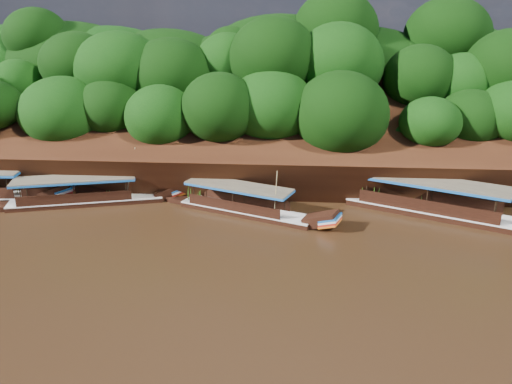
# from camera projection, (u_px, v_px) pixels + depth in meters

# --- Properties ---
(ground) EXTENTS (160.00, 160.00, 0.00)m
(ground) POSITION_uv_depth(u_px,v_px,m) (264.00, 255.00, 32.34)
(ground) COLOR black
(ground) RESTS_ON ground
(riverbank) EXTENTS (120.00, 30.06, 19.40)m
(riverbank) POSITION_uv_depth(u_px,v_px,m) (276.00, 142.00, 53.02)
(riverbank) COLOR black
(riverbank) RESTS_ON ground
(boat_0) EXTENTS (16.31, 9.17, 7.83)m
(boat_0) POSITION_uv_depth(u_px,v_px,m) (452.00, 211.00, 37.98)
(boat_0) COLOR black
(boat_0) RESTS_ON ground
(boat_1) EXTENTS (12.65, 6.53, 4.53)m
(boat_1) POSITION_uv_depth(u_px,v_px,m) (254.00, 209.00, 38.61)
(boat_1) COLOR black
(boat_1) RESTS_ON ground
(boat_2) EXTENTS (14.47, 5.59, 5.00)m
(boat_2) POSITION_uv_depth(u_px,v_px,m) (96.00, 197.00, 41.09)
(boat_2) COLOR black
(boat_2) RESTS_ON ground
(reeds) EXTENTS (50.74, 2.35, 2.17)m
(reeds) POSITION_uv_depth(u_px,v_px,m) (232.00, 191.00, 41.25)
(reeds) COLOR #366519
(reeds) RESTS_ON ground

